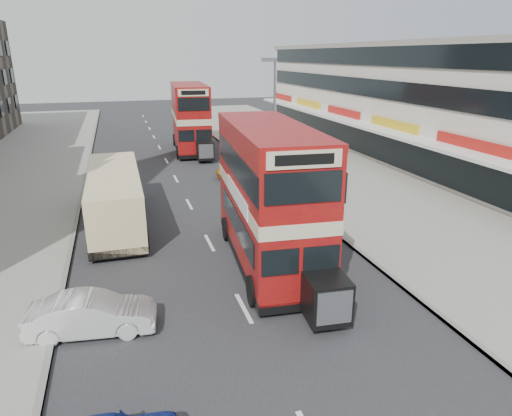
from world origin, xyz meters
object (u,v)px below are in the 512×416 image
object	(u,v)px
street_lamp	(273,110)
car_left_front	(92,315)
bus_main	(269,196)
car_right_a	(262,176)
bus_second	(190,118)
pedestrian_near	(319,178)
car_right_b	(247,169)
pedestrian_far	(241,133)
cyclist	(227,158)
coach	(115,196)

from	to	relation	value
street_lamp	car_left_front	bearing A→B (deg)	-125.53
bus_main	car_right_a	bearing A→B (deg)	-101.56
bus_second	pedestrian_near	xyz separation A→B (m)	(5.32, -15.95, -1.91)
car_left_front	car_right_b	xyz separation A→B (m)	(9.82, 17.00, -0.03)
pedestrian_near	pedestrian_far	distance (m)	17.85
car_right_b	pedestrian_near	world-z (taller)	pedestrian_near
car_right_a	cyclist	size ratio (longest dim) A/B	2.20
car_right_b	bus_second	bearing A→B (deg)	-168.22
pedestrian_far	street_lamp	bearing A→B (deg)	-106.94
car_right_a	pedestrian_far	distance (m)	15.29
street_lamp	pedestrian_near	world-z (taller)	street_lamp
car_right_a	car_left_front	bearing A→B (deg)	-33.62
street_lamp	pedestrian_far	world-z (taller)	street_lamp
bus_second	pedestrian_far	world-z (taller)	bus_second
bus_second	car_right_b	distance (m)	11.02
car_right_a	pedestrian_near	world-z (taller)	pedestrian_near
car_right_b	pedestrian_near	size ratio (longest dim) A/B	2.37
coach	cyclist	xyz separation A→B (m)	(8.29, 10.35, -0.73)
car_left_front	pedestrian_far	distance (m)	32.09
car_right_b	coach	bearing A→B (deg)	-51.63
bus_main	coach	xyz separation A→B (m)	(-6.01, 6.67, -1.42)
car_right_b	pedestrian_far	xyz separation A→B (m)	(2.96, 12.44, 0.42)
bus_main	car_right_a	size ratio (longest dim) A/B	2.16
cyclist	car_left_front	bearing A→B (deg)	-121.56
coach	car_right_b	distance (m)	11.45
car_left_front	car_right_b	size ratio (longest dim) A/B	0.88
bus_second	car_right_b	bearing A→B (deg)	106.42
car_left_front	pedestrian_near	distance (m)	17.36
bus_main	pedestrian_near	bearing A→B (deg)	-121.06
bus_main	car_right_b	size ratio (longest dim) A/B	2.33
street_lamp	car_right_b	world-z (taller)	street_lamp
coach	pedestrian_far	size ratio (longest dim) A/B	5.46
street_lamp	car_right_a	xyz separation A→B (m)	(-1.27, -1.62, -4.09)
car_right_a	car_right_b	world-z (taller)	car_right_a
bus_main	pedestrian_far	bearing A→B (deg)	-97.92
bus_main	car_right_b	bearing A→B (deg)	-97.25
car_right_a	pedestrian_near	xyz separation A→B (m)	(2.77, -2.79, 0.39)
car_left_front	bus_main	bearing A→B (deg)	-57.82
bus_main	bus_second	world-z (taller)	bus_second
pedestrian_far	cyclist	distance (m)	9.88
bus_main	coach	size ratio (longest dim) A/B	1.06
street_lamp	bus_second	size ratio (longest dim) A/B	0.77
street_lamp	coach	xyz separation A→B (m)	(-10.54, -6.10, -3.27)
pedestrian_far	cyclist	xyz separation A→B (m)	(-3.61, -9.19, -0.26)
bus_second	cyclist	xyz separation A→B (m)	(1.57, -7.29, -2.21)
coach	car_right_b	world-z (taller)	coach
car_right_b	pedestrian_far	distance (m)	12.79
bus_second	coach	bearing A→B (deg)	73.69
bus_second	coach	world-z (taller)	bus_second
coach	cyclist	bearing A→B (deg)	51.37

